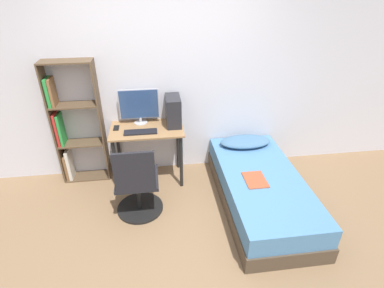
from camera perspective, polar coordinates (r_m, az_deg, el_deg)
The scene contains 12 objects.
ground_plane at distance 3.33m, azimuth -2.89°, elevation -18.77°, with size 14.00×14.00×0.00m, color #846647.
wall_back at distance 3.94m, azimuth -5.38°, elevation 11.31°, with size 8.00×0.05×2.50m.
desk at distance 3.91m, azimuth -8.48°, elevation 1.07°, with size 0.92×0.55×0.78m.
bookshelf at distance 4.13m, azimuth -22.02°, elevation 2.87°, with size 0.60×0.24×1.63m.
office_chair at distance 3.51m, azimuth -10.30°, elevation -8.32°, with size 0.55×0.55×0.93m.
bed at distance 3.77m, azimuth 12.85°, elevation -8.43°, with size 0.92×1.95×0.42m.
pillow at distance 4.18m, azimuth 10.12°, elevation 0.46°, with size 0.70×0.36×0.11m.
magazine at distance 3.53m, azimuth 11.94°, elevation -6.67°, with size 0.24×0.32×0.01m.
monitor at distance 3.91m, azimuth -10.04°, elevation 7.24°, with size 0.51×0.17×0.46m.
keyboard at distance 3.75m, azimuth -9.77°, elevation 2.27°, with size 0.41×0.14×0.02m.
pc_tower at distance 3.84m, azimuth -3.58°, elevation 6.32°, with size 0.18×0.35×0.37m.
phone at distance 3.92m, azimuth -14.22°, elevation 2.99°, with size 0.07×0.14×0.01m.
Camera 1 is at (-0.13, -2.20, 2.49)m, focal length 28.00 mm.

